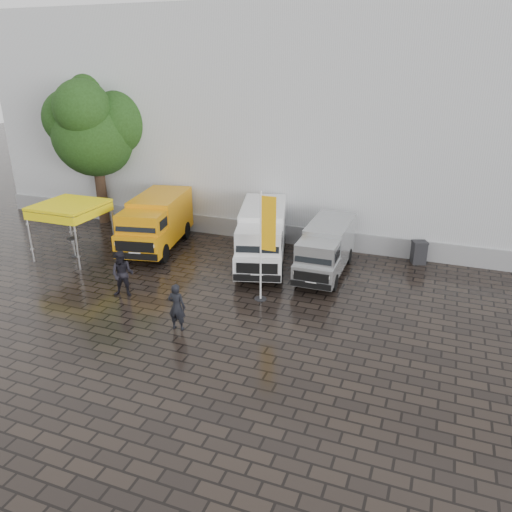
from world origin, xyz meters
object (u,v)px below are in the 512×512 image
at_px(van_silver, 326,250).
at_px(cocktail_table, 74,247).
at_px(van_white, 262,237).
at_px(canopy_tent, 68,207).
at_px(person_tent, 123,274).
at_px(flagpole, 265,242).
at_px(van_yellow, 156,224).
at_px(person_front, 177,307).
at_px(wheelie_bin, 419,252).

bearing_deg(van_silver, cocktail_table, -169.37).
xyz_separation_m(van_white, canopy_tent, (-9.21, -2.44, 1.20)).
distance_m(van_white, person_tent, 6.84).
relative_size(canopy_tent, flagpole, 0.65).
bearing_deg(cocktail_table, van_yellow, 38.10).
relative_size(van_yellow, van_silver, 1.10).
bearing_deg(van_white, canopy_tent, 178.60).
xyz_separation_m(flagpole, cocktail_table, (-10.62, 1.19, -2.05)).
distance_m(canopy_tent, person_front, 9.82).
bearing_deg(wheelie_bin, person_front, -148.04).
distance_m(van_yellow, van_silver, 9.03).
relative_size(van_yellow, wheelie_bin, 5.16).
xyz_separation_m(canopy_tent, wheelie_bin, (16.30, 5.23, -1.99)).
bearing_deg(cocktail_table, wheelie_bin, 18.01).
distance_m(flagpole, cocktail_table, 10.89).
relative_size(flagpole, person_tent, 2.33).
bearing_deg(flagpole, van_yellow, 153.07).
bearing_deg(flagpole, van_silver, 65.55).
relative_size(van_white, wheelie_bin, 5.53).
bearing_deg(van_silver, wheelie_bin, 34.89).
xyz_separation_m(van_yellow, flagpole, (7.37, -3.75, 1.21)).
xyz_separation_m(canopy_tent, person_tent, (5.03, -2.97, -1.56)).
bearing_deg(van_yellow, wheelie_bin, 0.58).
height_order(canopy_tent, person_tent, canopy_tent).
xyz_separation_m(van_white, person_tent, (-4.18, -5.41, -0.36)).
bearing_deg(person_tent, person_front, -41.91).
xyz_separation_m(cocktail_table, person_tent, (4.98, -2.92, 0.49)).
xyz_separation_m(van_yellow, van_silver, (9.03, -0.10, -0.19)).
distance_m(van_yellow, cocktail_table, 4.22).
relative_size(van_white, van_silver, 1.18).
xyz_separation_m(van_white, wheelie_bin, (7.09, 2.79, -0.79)).
bearing_deg(canopy_tent, cocktail_table, -42.39).
bearing_deg(cocktail_table, van_silver, 11.28).
bearing_deg(wheelie_bin, person_tent, -163.69).
relative_size(van_white, person_tent, 3.15).
height_order(person_front, person_tent, person_tent).
bearing_deg(person_tent, van_yellow, 91.04).
height_order(van_white, wheelie_bin, van_white).
distance_m(van_white, canopy_tent, 9.60).
distance_m(van_white, van_silver, 3.14).
bearing_deg(flagpole, cocktail_table, 173.58).
xyz_separation_m(van_yellow, person_front, (5.20, -7.13, -0.43)).
bearing_deg(van_silver, canopy_tent, -169.62).
bearing_deg(canopy_tent, person_front, -28.55).
relative_size(canopy_tent, wheelie_bin, 2.65).
bearing_deg(van_yellow, person_front, -65.17).
bearing_deg(van_silver, van_yellow, 178.72).
relative_size(van_white, person_front, 3.42).
height_order(flagpole, wheelie_bin, flagpole).
bearing_deg(wheelie_bin, cocktail_table, 178.27).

